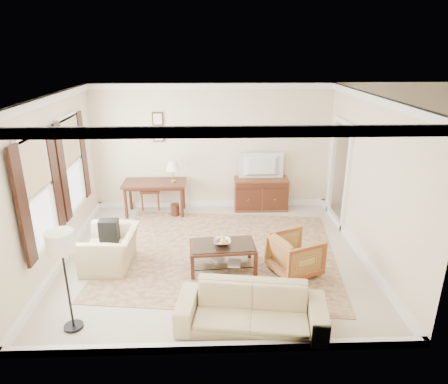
{
  "coord_description": "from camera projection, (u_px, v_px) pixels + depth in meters",
  "views": [
    {
      "loc": [
        -0.04,
        -6.54,
        3.67
      ],
      "look_at": [
        0.2,
        0.3,
        1.15
      ],
      "focal_mm": 32.0,
      "sensor_mm": 36.0,
      "label": 1
    }
  ],
  "objects": [
    {
      "name": "room_shell",
      "position": [
        212.0,
        123.0,
        6.55
      ],
      "size": [
        5.51,
        5.01,
        2.91
      ],
      "color": "beige",
      "rests_on": "ground"
    },
    {
      "name": "annex_bedroom",
      "position": [
        423.0,
        211.0,
        8.51
      ],
      "size": [
        3.0,
        2.7,
        2.9
      ],
      "color": "beige",
      "rests_on": "ground"
    },
    {
      "name": "window_front",
      "position": [
        38.0,
        192.0,
        6.13
      ],
      "size": [
        0.12,
        1.56,
        1.8
      ],
      "primitive_type": null,
      "color": "#CCB284",
      "rests_on": "room_shell"
    },
    {
      "name": "window_rear",
      "position": [
        72.0,
        163.0,
        7.63
      ],
      "size": [
        0.12,
        1.56,
        1.8
      ],
      "primitive_type": null,
      "color": "#CCB284",
      "rests_on": "room_shell"
    },
    {
      "name": "doorway",
      "position": [
        339.0,
        175.0,
        8.53
      ],
      "size": [
        0.1,
        1.12,
        2.25
      ],
      "primitive_type": null,
      "color": "white",
      "rests_on": "room_shell"
    },
    {
      "name": "rug",
      "position": [
        221.0,
        252.0,
        7.52
      ],
      "size": [
        4.6,
        4.07,
        0.01
      ],
      "primitive_type": "cube",
      "rotation": [
        0.0,
        0.0,
        -0.12
      ],
      "color": "maroon",
      "rests_on": "room_shell"
    },
    {
      "name": "writing_desk",
      "position": [
        155.0,
        187.0,
        9.06
      ],
      "size": [
        1.41,
        0.7,
        0.77
      ],
      "color": "#401D12",
      "rests_on": "room_shell"
    },
    {
      "name": "desk_chair",
      "position": [
        151.0,
        187.0,
        9.43
      ],
      "size": [
        0.47,
        0.47,
        1.05
      ],
      "primitive_type": null,
      "rotation": [
        0.0,
        0.0,
        -0.05
      ],
      "color": "brown",
      "rests_on": "room_shell"
    },
    {
      "name": "desk_lamp",
      "position": [
        173.0,
        171.0,
        8.95
      ],
      "size": [
        0.32,
        0.32,
        0.5
      ],
      "primitive_type": null,
      "color": "silver",
      "rests_on": "writing_desk"
    },
    {
      "name": "framed_prints",
      "position": [
        158.0,
        127.0,
        9.01
      ],
      "size": [
        0.25,
        0.04,
        0.68
      ],
      "primitive_type": null,
      "color": "#401D12",
      "rests_on": "room_shell"
    },
    {
      "name": "sideboard",
      "position": [
        261.0,
        194.0,
        9.4
      ],
      "size": [
        1.24,
        0.48,
        0.76
      ],
      "primitive_type": "cube",
      "color": "brown",
      "rests_on": "room_shell"
    },
    {
      "name": "tv",
      "position": [
        262.0,
        158.0,
        9.08
      ],
      "size": [
        0.97,
        0.56,
        0.13
      ],
      "primitive_type": "imported",
      "rotation": [
        0.0,
        0.0,
        3.14
      ],
      "color": "black",
      "rests_on": "sideboard"
    },
    {
      "name": "coffee_table",
      "position": [
        222.0,
        250.0,
        6.86
      ],
      "size": [
        1.16,
        0.73,
        0.47
      ],
      "rotation": [
        0.0,
        0.0,
        0.07
      ],
      "color": "#401D12",
      "rests_on": "room_shell"
    },
    {
      "name": "fruit_bowl",
      "position": [
        222.0,
        241.0,
        6.81
      ],
      "size": [
        0.42,
        0.42,
        0.1
      ],
      "primitive_type": "imported",
      "color": "silver",
      "rests_on": "coffee_table"
    },
    {
      "name": "book_a",
      "position": [
        211.0,
        260.0,
        6.9
      ],
      "size": [
        0.25,
        0.2,
        0.38
      ],
      "primitive_type": "imported",
      "rotation": [
        0.0,
        0.0,
        0.65
      ],
      "color": "brown",
      "rests_on": "coffee_table"
    },
    {
      "name": "book_b",
      "position": [
        228.0,
        263.0,
        6.82
      ],
      "size": [
        0.28,
        0.07,
        0.38
      ],
      "primitive_type": "imported",
      "rotation": [
        0.0,
        0.0,
        -0.15
      ],
      "color": "brown",
      "rests_on": "coffee_table"
    },
    {
      "name": "striped_armchair",
      "position": [
        295.0,
        253.0,
        6.73
      ],
      "size": [
        0.93,
        0.95,
        0.76
      ],
      "primitive_type": "imported",
      "rotation": [
        0.0,
        0.0,
        1.97
      ],
      "color": "brown",
      "rests_on": "room_shell"
    },
    {
      "name": "club_armchair",
      "position": [
        110.0,
        243.0,
        6.92
      ],
      "size": [
        0.72,
        1.05,
        0.89
      ],
      "primitive_type": "imported",
      "rotation": [
        0.0,
        0.0,
        -1.62
      ],
      "color": "#C5B185",
      "rests_on": "room_shell"
    },
    {
      "name": "backpack",
      "position": [
        109.0,
        228.0,
        6.92
      ],
      "size": [
        0.28,
        0.36,
        0.4
      ],
      "primitive_type": "cube",
      "rotation": [
        0.0,
        0.0,
        -1.76
      ],
      "color": "black",
      "rests_on": "club_armchair"
    },
    {
      "name": "sofa",
      "position": [
        251.0,
        303.0,
        5.4
      ],
      "size": [
        2.08,
        0.87,
        0.79
      ],
      "primitive_type": "imported",
      "rotation": [
        0.0,
        0.0,
        -0.14
      ],
      "color": "#C5B185",
      "rests_on": "room_shell"
    },
    {
      "name": "floor_lamp",
      "position": [
        62.0,
        249.0,
        5.1
      ],
      "size": [
        0.36,
        0.36,
        1.47
      ],
      "color": "black",
      "rests_on": "room_shell"
    }
  ]
}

